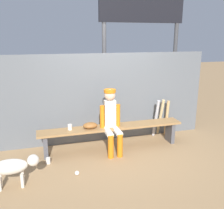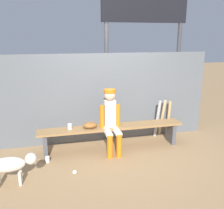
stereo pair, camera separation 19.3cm
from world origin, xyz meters
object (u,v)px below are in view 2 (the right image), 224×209
at_px(cup_on_ground, 47,159).
at_px(dugout_bench, 112,131).
at_px(scoreboard, 147,26).
at_px(bat_aluminum_silver, 157,119).
at_px(bat_wood_natural, 162,118).
at_px(bat_wood_tan, 168,119).
at_px(cup_on_bench, 70,127).
at_px(dog, 12,165).
at_px(player_seated, 111,119).
at_px(baseball, 75,172).
at_px(baseball_glove, 90,125).

bearing_deg(cup_on_ground, dugout_bench, 12.46).
bearing_deg(scoreboard, bat_aluminum_silver, -93.64).
distance_m(bat_wood_natural, bat_wood_tan, 0.15).
xyz_separation_m(cup_on_bench, scoreboard, (2.02, 1.25, 1.92)).
relative_size(bat_wood_natural, bat_wood_tan, 1.06).
height_order(dugout_bench, dog, dog).
relative_size(player_seated, cup_on_bench, 11.30).
height_order(cup_on_bench, scoreboard, scoreboard).
height_order(bat_wood_natural, cup_on_bench, bat_wood_natural).
distance_m(bat_wood_natural, scoreboard, 2.20).
relative_size(player_seated, baseball, 16.80).
xyz_separation_m(bat_wood_natural, baseball, (-2.12, -1.24, -0.40)).
bearing_deg(player_seated, scoreboard, 48.53).
xyz_separation_m(player_seated, dog, (-1.75, -0.78, -0.34)).
bearing_deg(scoreboard, dog, -143.95).
height_order(bat_aluminum_silver, bat_wood_tan, bat_aluminum_silver).
bearing_deg(baseball_glove, bat_wood_natural, 13.52).
relative_size(dugout_bench, baseball, 39.49).
bearing_deg(baseball_glove, bat_wood_tan, 10.96).
xyz_separation_m(cup_on_bench, dog, (-0.96, -0.92, -0.21)).
bearing_deg(scoreboard, dugout_bench, -132.79).
height_order(baseball_glove, bat_wood_tan, bat_wood_tan).
bearing_deg(bat_aluminum_silver, baseball, -149.54).
bearing_deg(scoreboard, cup_on_bench, -148.23).
relative_size(bat_wood_natural, dog, 1.04).
distance_m(dugout_bench, bat_wood_natural, 1.34).
relative_size(bat_wood_natural, baseball, 11.85).
xyz_separation_m(bat_aluminum_silver, cup_on_bench, (-1.96, -0.30, 0.10)).
distance_m(baseball_glove, bat_aluminum_silver, 1.61).
distance_m(cup_on_ground, dog, 0.84).
bearing_deg(bat_aluminum_silver, cup_on_bench, -171.19).
bearing_deg(baseball_glove, cup_on_ground, -161.35).
height_order(baseball, cup_on_ground, cup_on_ground).
bearing_deg(scoreboard, player_seated, -131.47).
relative_size(bat_wood_natural, cup_on_ground, 7.97).
height_order(bat_wood_natural, cup_on_ground, bat_wood_natural).
xyz_separation_m(dugout_bench, dog, (-1.79, -0.89, -0.05)).
distance_m(bat_aluminum_silver, scoreboard, 2.23).
xyz_separation_m(bat_wood_natural, cup_on_bench, (-2.11, -0.38, 0.11)).
height_order(bat_wood_natural, baseball, bat_wood_natural).
bearing_deg(bat_wood_natural, bat_aluminum_silver, -151.99).
distance_m(dugout_bench, bat_aluminum_silver, 1.17).
distance_m(dugout_bench, bat_wood_tan, 1.45).
bearing_deg(bat_wood_tan, dugout_bench, -165.72).
height_order(cup_on_bench, dog, cup_on_bench).
height_order(dugout_bench, bat_wood_tan, bat_wood_tan).
xyz_separation_m(bat_wood_tan, dog, (-3.20, -1.25, -0.08)).
xyz_separation_m(dugout_bench, baseball, (-0.84, -0.82, -0.35)).
distance_m(baseball, cup_on_ground, 0.70).
distance_m(bat_wood_natural, cup_on_ground, 2.68).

